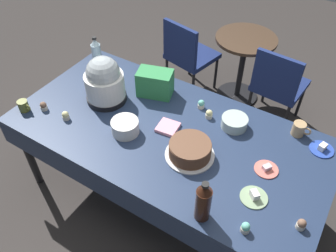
{
  "coord_description": "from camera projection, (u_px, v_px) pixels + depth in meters",
  "views": [
    {
      "loc": [
        0.9,
        -1.44,
        2.45
      ],
      "look_at": [
        0.0,
        0.0,
        0.8
      ],
      "focal_mm": 37.24,
      "sensor_mm": 36.0,
      "label": 1
    }
  ],
  "objects": [
    {
      "name": "cupcake_rose",
      "position": [
        66.0,
        116.0,
        2.47
      ],
      "size": [
        0.05,
        0.05,
        0.07
      ],
      "color": "beige",
      "rests_on": "potluck_table"
    },
    {
      "name": "soda_bottle_water",
      "position": [
        97.0,
        56.0,
        2.81
      ],
      "size": [
        0.08,
        0.08,
        0.31
      ],
      "color": "silver",
      "rests_on": "potluck_table"
    },
    {
      "name": "ground",
      "position": [
        168.0,
        194.0,
        2.92
      ],
      "size": [
        9.0,
        9.0,
        0.0
      ],
      "primitive_type": "plane",
      "color": "#383330"
    },
    {
      "name": "glass_salad_bowl",
      "position": [
        234.0,
        122.0,
        2.41
      ],
      "size": [
        0.18,
        0.18,
        0.08
      ],
      "primitive_type": "cylinder",
      "color": "#B2C6BC",
      "rests_on": "potluck_table"
    },
    {
      "name": "soda_carton",
      "position": [
        155.0,
        83.0,
        2.63
      ],
      "size": [
        0.3,
        0.23,
        0.2
      ],
      "primitive_type": "cube",
      "rotation": [
        0.0,
        0.0,
        0.3
      ],
      "color": "#338C4C",
      "rests_on": "potluck_table"
    },
    {
      "name": "coffee_mug_olive",
      "position": [
        24.0,
        106.0,
        2.53
      ],
      "size": [
        0.11,
        0.07,
        0.08
      ],
      "color": "olive",
      "rests_on": "potluck_table"
    },
    {
      "name": "coffee_mug_tan",
      "position": [
        299.0,
        129.0,
        2.34
      ],
      "size": [
        0.13,
        0.09,
        0.1
      ],
      "color": "tan",
      "rests_on": "potluck_table"
    },
    {
      "name": "dessert_plate_cobalt",
      "position": [
        322.0,
        149.0,
        2.27
      ],
      "size": [
        0.16,
        0.16,
        0.05
      ],
      "color": "#2D4CB2",
      "rests_on": "potluck_table"
    },
    {
      "name": "cupcake_vanilla",
      "position": [
        201.0,
        104.0,
        2.55
      ],
      "size": [
        0.05,
        0.05,
        0.07
      ],
      "color": "beige",
      "rests_on": "potluck_table"
    },
    {
      "name": "potluck_table",
      "position": [
        168.0,
        137.0,
        2.44
      ],
      "size": [
        2.2,
        1.1,
        0.75
      ],
      "color": "navy",
      "rests_on": "ground"
    },
    {
      "name": "dessert_plate_coral",
      "position": [
        266.0,
        169.0,
        2.15
      ],
      "size": [
        0.15,
        0.15,
        0.04
      ],
      "color": "#E07266",
      "rests_on": "potluck_table"
    },
    {
      "name": "cupcake_mint",
      "position": [
        301.0,
        224.0,
        1.85
      ],
      "size": [
        0.05,
        0.05,
        0.07
      ],
      "color": "beige",
      "rests_on": "potluck_table"
    },
    {
      "name": "paper_napkin_stack",
      "position": [
        168.0,
        127.0,
        2.41
      ],
      "size": [
        0.15,
        0.15,
        0.02
      ],
      "primitive_type": "cube",
      "rotation": [
        0.0,
        0.0,
        0.11
      ],
      "color": "pink",
      "rests_on": "potluck_table"
    },
    {
      "name": "soda_bottle_cola",
      "position": [
        203.0,
        202.0,
        1.83
      ],
      "size": [
        0.09,
        0.09,
        0.29
      ],
      "color": "#33190F",
      "rests_on": "potluck_table"
    },
    {
      "name": "frosted_layer_cake",
      "position": [
        190.0,
        150.0,
        2.2
      ],
      "size": [
        0.32,
        0.32,
        0.11
      ],
      "color": "silver",
      "rests_on": "potluck_table"
    },
    {
      "name": "ceramic_snack_bowl",
      "position": [
        125.0,
        127.0,
        2.36
      ],
      "size": [
        0.19,
        0.19,
        0.1
      ],
      "primitive_type": "cylinder",
      "color": "silver",
      "rests_on": "potluck_table"
    },
    {
      "name": "round_cafe_table",
      "position": [
        243.0,
        57.0,
        3.51
      ],
      "size": [
        0.6,
        0.6,
        0.72
      ],
      "color": "#473323",
      "rests_on": "ground"
    },
    {
      "name": "dessert_plate_sage",
      "position": [
        254.0,
        196.0,
        2.0
      ],
      "size": [
        0.16,
        0.16,
        0.05
      ],
      "color": "#8CA87F",
      "rests_on": "potluck_table"
    },
    {
      "name": "cupcake_lemon",
      "position": [
        209.0,
        114.0,
        2.48
      ],
      "size": [
        0.05,
        0.05,
        0.07
      ],
      "color": "beige",
      "rests_on": "potluck_table"
    },
    {
      "name": "slow_cooker",
      "position": [
        104.0,
        81.0,
        2.53
      ],
      "size": [
        0.3,
        0.3,
        0.37
      ],
      "color": "black",
      "rests_on": "potluck_table"
    },
    {
      "name": "maroon_chair_right",
      "position": [
        278.0,
        83.0,
        3.21
      ],
      "size": [
        0.48,
        0.48,
        0.85
      ],
      "color": "navy",
      "rests_on": "ground"
    },
    {
      "name": "cupcake_cocoa",
      "position": [
        44.0,
        106.0,
        2.54
      ],
      "size": [
        0.05,
        0.05,
        0.07
      ],
      "color": "beige",
      "rests_on": "potluck_table"
    },
    {
      "name": "maroon_chair_left",
      "position": [
        188.0,
        53.0,
        3.58
      ],
      "size": [
        0.52,
        0.52,
        0.85
      ],
      "color": "navy",
      "rests_on": "ground"
    },
    {
      "name": "cupcake_berry",
      "position": [
        245.0,
        228.0,
        1.84
      ],
      "size": [
        0.05,
        0.05,
        0.07
      ],
      "color": "beige",
      "rests_on": "potluck_table"
    }
  ]
}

